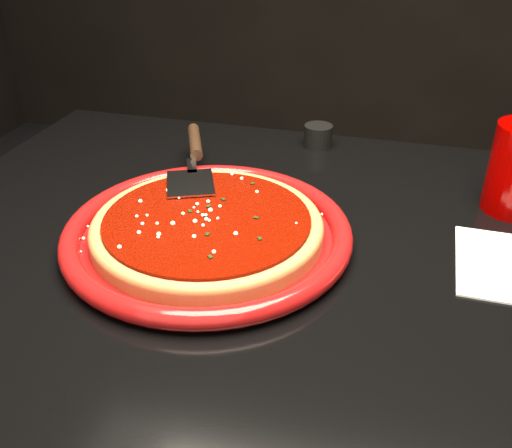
# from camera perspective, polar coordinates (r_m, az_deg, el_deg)

# --- Properties ---
(table) EXTENTS (1.20, 0.80, 0.75)m
(table) POSITION_cam_1_polar(r_m,az_deg,el_deg) (1.03, 4.80, -19.80)
(table) COLOR black
(table) RESTS_ON floor
(plate) EXTENTS (0.41, 0.41, 0.03)m
(plate) POSITION_cam_1_polar(r_m,az_deg,el_deg) (0.78, -4.85, -0.84)
(plate) COLOR maroon
(plate) RESTS_ON table
(pizza_crust) EXTENTS (0.33, 0.33, 0.02)m
(pizza_crust) POSITION_cam_1_polar(r_m,az_deg,el_deg) (0.78, -4.87, -0.55)
(pizza_crust) COLOR brown
(pizza_crust) RESTS_ON plate
(pizza_crust_rim) EXTENTS (0.33, 0.33, 0.02)m
(pizza_crust_rim) POSITION_cam_1_polar(r_m,az_deg,el_deg) (0.77, -4.89, -0.05)
(pizza_crust_rim) COLOR brown
(pizza_crust_rim) RESTS_ON plate
(pizza_sauce) EXTENTS (0.29, 0.29, 0.01)m
(pizza_sauce) POSITION_cam_1_polar(r_m,az_deg,el_deg) (0.77, -4.91, 0.31)
(pizza_sauce) COLOR #6C0A00
(pizza_sauce) RESTS_ON plate
(parmesan_dusting) EXTENTS (0.27, 0.27, 0.01)m
(parmesan_dusting) POSITION_cam_1_polar(r_m,az_deg,el_deg) (0.76, -4.94, 0.81)
(parmesan_dusting) COLOR beige
(parmesan_dusting) RESTS_ON plate
(basil_flecks) EXTENTS (0.25, 0.25, 0.00)m
(basil_flecks) POSITION_cam_1_polar(r_m,az_deg,el_deg) (0.77, -4.93, 0.74)
(basil_flecks) COLOR black
(basil_flecks) RESTS_ON plate
(pizza_server) EXTENTS (0.19, 0.30, 0.02)m
(pizza_server) POSITION_cam_1_polar(r_m,az_deg,el_deg) (0.92, -6.21, 6.53)
(pizza_server) COLOR silver
(pizza_server) RESTS_ON plate
(ramekin) EXTENTS (0.06, 0.06, 0.04)m
(ramekin) POSITION_cam_1_polar(r_m,az_deg,el_deg) (1.08, 6.23, 8.76)
(ramekin) COLOR black
(ramekin) RESTS_ON table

